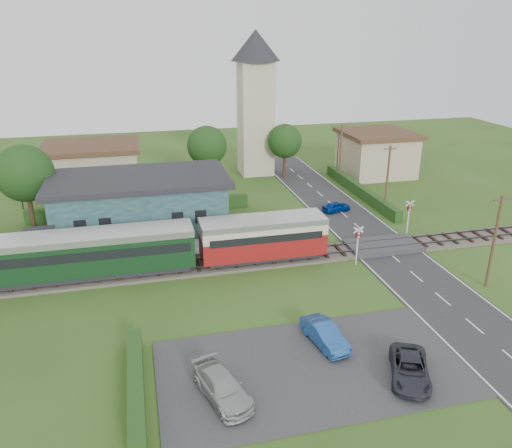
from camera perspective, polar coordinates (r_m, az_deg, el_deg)
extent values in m
plane|color=#2D4C19|center=(39.20, 2.50, -5.36)|extent=(120.00, 120.00, 0.00)
cube|color=#4C443D|center=(40.88, 1.73, -4.01)|extent=(76.00, 3.20, 0.20)
cube|color=#3F3F47|center=(40.12, 2.01, -4.04)|extent=(76.00, 0.08, 0.15)
cube|color=#3F3F47|center=(41.38, 1.47, -3.20)|extent=(76.00, 0.08, 0.15)
cube|color=#28282B|center=(42.83, 15.50, -3.72)|extent=(6.00, 70.00, 0.05)
cube|color=#333335|center=(29.10, 6.33, -16.01)|extent=(17.00, 9.00, 0.08)
cube|color=#333335|center=(44.33, 14.31, -2.43)|extent=(6.20, 3.40, 0.45)
cube|color=gray|center=(42.50, -12.58, -3.33)|extent=(30.00, 3.00, 0.45)
cube|color=beige|center=(42.71, -23.50, -2.46)|extent=(2.00, 2.00, 2.40)
cube|color=#232328|center=(42.25, -23.75, -0.88)|extent=(2.30, 2.30, 0.15)
cube|color=#213740|center=(47.10, -13.03, 1.97)|extent=(15.00, 8.00, 4.80)
cube|color=#232328|center=(46.31, -13.30, 5.06)|extent=(16.00, 9.00, 0.50)
cube|color=#232328|center=(43.87, -12.75, -1.30)|extent=(1.20, 0.12, 2.20)
cube|color=black|center=(43.69, -19.44, -0.28)|extent=(1.00, 0.12, 1.20)
cube|color=black|center=(43.50, -16.83, -0.06)|extent=(1.00, 0.12, 1.20)
cube|color=black|center=(43.49, -8.95, 0.62)|extent=(1.00, 0.12, 1.20)
cube|color=black|center=(43.67, -6.34, 0.85)|extent=(1.00, 0.12, 1.20)
cube|color=#232328|center=(40.51, 0.78, -3.49)|extent=(9.00, 2.20, 0.50)
cube|color=maroon|center=(40.10, 0.79, -2.19)|extent=(10.00, 2.80, 1.80)
cube|color=beige|center=(39.61, 0.80, -0.54)|extent=(10.00, 2.82, 0.90)
cube|color=black|center=(39.75, 0.79, -1.00)|extent=(9.00, 2.88, 0.60)
cube|color=#B7B8B9|center=(39.37, 0.80, 0.34)|extent=(10.00, 2.90, 0.45)
cube|color=#232328|center=(39.69, -18.69, -5.26)|extent=(15.20, 2.20, 0.50)
cube|color=black|center=(39.07, -18.95, -3.29)|extent=(16.00, 2.80, 2.60)
cube|color=black|center=(38.91, -19.02, -2.76)|extent=(15.40, 2.86, 0.70)
cube|color=#B7B8B9|center=(38.53, -19.19, -1.40)|extent=(16.00, 2.90, 0.50)
cube|color=beige|center=(64.23, -0.05, 11.90)|extent=(4.00, 4.00, 14.00)
cone|color=#232328|center=(63.36, -0.05, 19.77)|extent=(6.00, 6.00, 3.60)
cube|color=tan|center=(60.70, -18.12, 5.92)|extent=(10.00, 8.00, 5.00)
cube|color=#472D1E|center=(60.08, -18.42, 8.44)|extent=(10.80, 8.80, 0.50)
cube|color=tan|center=(66.62, 13.55, 7.70)|extent=(8.00, 8.00, 5.00)
cube|color=#472D1E|center=(66.04, 13.76, 10.02)|extent=(8.80, 8.80, 0.50)
cube|color=#193814|center=(27.52, -13.56, -17.61)|extent=(0.80, 9.00, 1.20)
cube|color=#193814|center=(57.70, 11.75, 3.79)|extent=(0.80, 18.00, 1.20)
cube|color=#193814|center=(51.93, -13.00, 1.75)|extent=(22.00, 0.80, 1.30)
cylinder|color=#332316|center=(51.06, -24.34, 1.69)|extent=(0.44, 0.44, 4.12)
sphere|color=#143311|center=(50.14, -24.92, 5.28)|extent=(5.20, 5.20, 5.20)
cylinder|color=#332316|center=(59.24, -5.52, 5.94)|extent=(0.44, 0.44, 3.85)
sphere|color=#143311|center=(58.49, -5.63, 8.88)|extent=(4.60, 4.60, 4.60)
cylinder|color=#332316|center=(63.26, 3.26, 6.88)|extent=(0.44, 0.44, 3.58)
sphere|color=#143311|center=(62.60, 3.32, 9.45)|extent=(4.20, 4.20, 4.20)
cylinder|color=#473321|center=(39.26, 25.54, -1.92)|extent=(0.22, 0.22, 7.00)
cube|color=#473321|center=(38.23, 26.30, 2.50)|extent=(1.40, 0.10, 0.10)
cylinder|color=#473321|center=(51.76, 14.76, 4.85)|extent=(0.22, 0.22, 7.00)
cube|color=#473321|center=(50.98, 15.10, 8.29)|extent=(1.40, 0.10, 0.10)
cylinder|color=#473321|center=(62.20, 9.63, 7.99)|extent=(0.22, 0.22, 7.00)
cube|color=#473321|center=(61.55, 9.82, 10.88)|extent=(1.40, 0.10, 0.10)
cylinder|color=silver|center=(40.34, 11.48, -2.64)|extent=(0.12, 0.12, 3.00)
cube|color=#232328|center=(39.91, 11.59, -1.20)|extent=(0.35, 0.18, 0.55)
sphere|color=#FF190C|center=(39.75, 11.68, -1.06)|extent=(0.14, 0.14, 0.14)
sphere|color=#FF190C|center=(39.87, 11.65, -1.46)|extent=(0.14, 0.14, 0.14)
cube|color=silver|center=(39.76, 11.64, -0.67)|extent=(0.84, 0.05, 0.55)
cube|color=silver|center=(39.76, 11.64, -0.67)|extent=(0.84, 0.05, 0.55)
cylinder|color=silver|center=(47.49, 17.00, 0.57)|extent=(0.12, 0.12, 3.00)
cube|color=#232328|center=(47.13, 17.14, 1.82)|extent=(0.35, 0.18, 0.55)
sphere|color=#FF190C|center=(46.98, 17.23, 1.94)|extent=(0.14, 0.14, 0.14)
sphere|color=#FF190C|center=(47.08, 17.19, 1.60)|extent=(0.14, 0.14, 0.14)
cube|color=silver|center=(47.00, 17.19, 2.28)|extent=(0.84, 0.05, 0.55)
cube|color=silver|center=(47.00, 17.19, 2.28)|extent=(0.84, 0.05, 0.55)
cylinder|color=#3F3F47|center=(56.96, -25.42, 3.90)|extent=(0.14, 0.14, 5.00)
sphere|color=orange|center=(56.35, -25.82, 6.32)|extent=(0.30, 0.30, 0.30)
cylinder|color=#3F3F47|center=(67.59, 9.35, 8.21)|extent=(0.14, 0.14, 5.00)
sphere|color=orange|center=(67.08, 9.48, 10.28)|extent=(0.30, 0.30, 0.30)
imported|color=navy|center=(52.00, 9.17, 1.97)|extent=(3.25, 1.95, 1.04)
imported|color=#1E4E94|center=(30.63, 7.86, -12.38)|extent=(2.03, 4.07, 1.28)
imported|color=#A5A5A5|center=(26.67, -3.89, -18.08)|extent=(3.03, 4.74, 1.28)
imported|color=#2A2C36|center=(29.03, 17.18, -15.52)|extent=(3.55, 4.67, 1.18)
imported|color=gray|center=(42.40, -5.94, -1.37)|extent=(0.65, 0.45, 1.72)
imported|color=gray|center=(42.62, -22.74, -2.88)|extent=(0.84, 0.98, 1.73)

